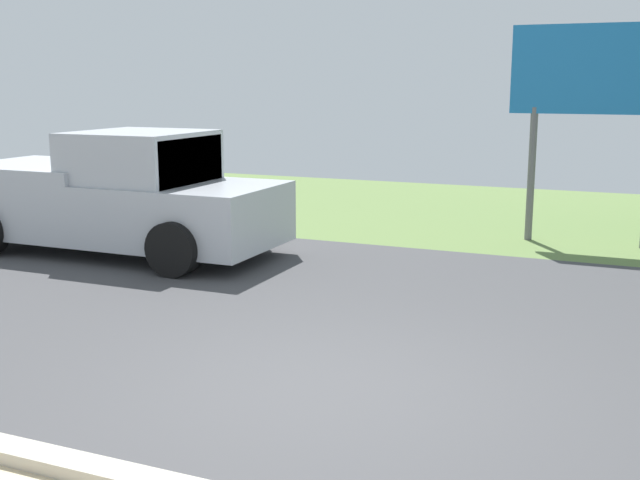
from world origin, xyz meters
TOP-DOWN VIEW (x-y plane):
  - ground_plane at (0.00, 2.95)m, footprint 40.00×22.00m
  - pickup_truck at (-5.11, 3.93)m, footprint 5.20×2.28m
  - roadside_billboard at (1.50, 7.43)m, footprint 2.60×0.12m

SIDE VIEW (x-z plane):
  - ground_plane at x=0.00m, z-range -0.15..0.05m
  - pickup_truck at x=-5.11m, z-range -0.07..1.81m
  - roadside_billboard at x=1.50m, z-range 0.80..4.30m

